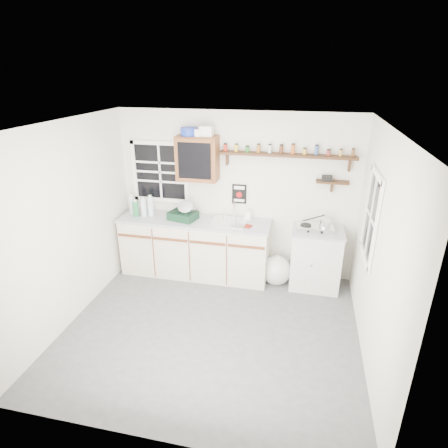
# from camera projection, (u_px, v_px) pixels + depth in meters

# --- Properties ---
(room) EXTENTS (3.64, 3.24, 2.54)m
(room) POSITION_uv_depth(u_px,v_px,m) (210.00, 238.00, 4.24)
(room) COLOR #49494B
(room) RESTS_ON ground
(main_cabinet) EXTENTS (2.31, 0.63, 0.92)m
(main_cabinet) POSITION_uv_depth(u_px,v_px,m) (195.00, 247.00, 5.83)
(main_cabinet) COLOR beige
(main_cabinet) RESTS_ON floor
(right_cabinet) EXTENTS (0.73, 0.57, 0.91)m
(right_cabinet) POSITION_uv_depth(u_px,v_px,m) (315.00, 258.00, 5.49)
(right_cabinet) COLOR beige
(right_cabinet) RESTS_ON floor
(sink) EXTENTS (0.52, 0.44, 0.29)m
(sink) POSITION_uv_depth(u_px,v_px,m) (229.00, 222.00, 5.55)
(sink) COLOR silver
(sink) RESTS_ON main_cabinet
(upper_cabinet) EXTENTS (0.60, 0.32, 0.65)m
(upper_cabinet) POSITION_uv_depth(u_px,v_px,m) (197.00, 158.00, 5.43)
(upper_cabinet) COLOR brown
(upper_cabinet) RESTS_ON wall_back
(upper_cabinet_clutter) EXTENTS (0.47, 0.24, 0.14)m
(upper_cabinet_clutter) POSITION_uv_depth(u_px,v_px,m) (196.00, 132.00, 5.29)
(upper_cabinet_clutter) COLOR #192FA5
(upper_cabinet_clutter) RESTS_ON upper_cabinet
(spice_shelf) EXTENTS (1.91, 0.18, 0.35)m
(spice_shelf) POSITION_uv_depth(u_px,v_px,m) (286.00, 154.00, 5.20)
(spice_shelf) COLOR black
(spice_shelf) RESTS_ON wall_back
(secondary_shelf) EXTENTS (0.45, 0.16, 0.24)m
(secondary_shelf) POSITION_uv_depth(u_px,v_px,m) (331.00, 181.00, 5.22)
(secondary_shelf) COLOR black
(secondary_shelf) RESTS_ON wall_back
(warning_sign) EXTENTS (0.22, 0.02, 0.30)m
(warning_sign) POSITION_uv_depth(u_px,v_px,m) (239.00, 194.00, 5.65)
(warning_sign) COLOR black
(warning_sign) RESTS_ON wall_back
(window_back) EXTENTS (0.93, 0.03, 0.98)m
(window_back) POSITION_uv_depth(u_px,v_px,m) (160.00, 172.00, 5.79)
(window_back) COLOR black
(window_back) RESTS_ON wall_back
(window_right) EXTENTS (0.03, 0.78, 1.08)m
(window_right) POSITION_uv_depth(u_px,v_px,m) (372.00, 217.00, 4.31)
(window_right) COLOR black
(window_right) RESTS_ON wall_back
(water_bottles) EXTENTS (0.41, 0.19, 0.33)m
(water_bottles) POSITION_uv_depth(u_px,v_px,m) (141.00, 207.00, 5.77)
(water_bottles) COLOR silver
(water_bottles) RESTS_ON main_cabinet
(dish_rack) EXTENTS (0.46, 0.39, 0.30)m
(dish_rack) POSITION_uv_depth(u_px,v_px,m) (184.00, 213.00, 5.63)
(dish_rack) COLOR black
(dish_rack) RESTS_ON main_cabinet
(soap_bottle) EXTENTS (0.10, 0.10, 0.19)m
(soap_bottle) POSITION_uv_depth(u_px,v_px,m) (249.00, 214.00, 5.61)
(soap_bottle) COLOR white
(soap_bottle) RESTS_ON main_cabinet
(rag) EXTENTS (0.16, 0.15, 0.02)m
(rag) POSITION_uv_depth(u_px,v_px,m) (247.00, 226.00, 5.40)
(rag) COLOR maroon
(rag) RESTS_ON main_cabinet
(hotplate) EXTENTS (0.54, 0.32, 0.07)m
(hotplate) POSITION_uv_depth(u_px,v_px,m) (315.00, 228.00, 5.30)
(hotplate) COLOR silver
(hotplate) RESTS_ON right_cabinet
(saucepan) EXTENTS (0.39, 0.20, 0.17)m
(saucepan) POSITION_uv_depth(u_px,v_px,m) (324.00, 223.00, 5.25)
(saucepan) COLOR silver
(saucepan) RESTS_ON hotplate
(trash_bag) EXTENTS (0.43, 0.39, 0.49)m
(trash_bag) POSITION_uv_depth(u_px,v_px,m) (276.00, 270.00, 5.66)
(trash_bag) COLOR silver
(trash_bag) RESTS_ON floor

